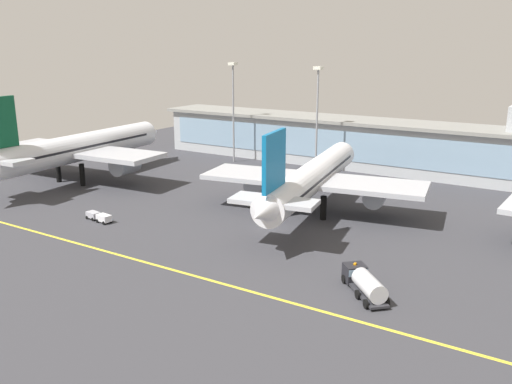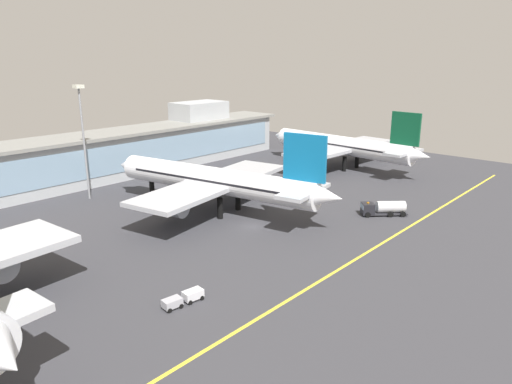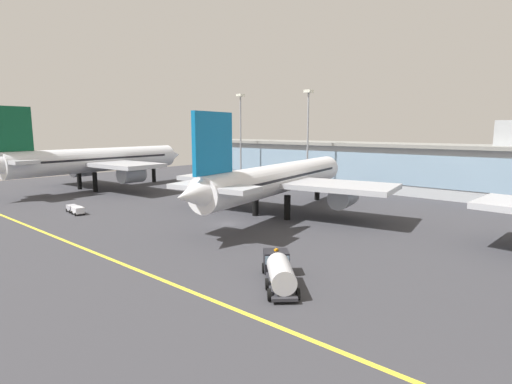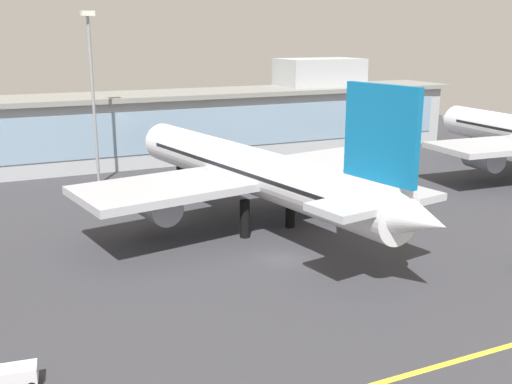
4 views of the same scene
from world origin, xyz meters
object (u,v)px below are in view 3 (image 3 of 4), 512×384
(baggage_tug_near, at_px, (75,209))
(airliner_near_left, at_px, (98,160))
(apron_light_mast_centre, at_px, (241,125))
(fuel_tanker_truck, at_px, (279,270))
(apron_light_mast_west, at_px, (308,126))
(airliner_near_right, at_px, (280,179))

(baggage_tug_near, bearing_deg, airliner_near_left, 151.90)
(apron_light_mast_centre, bearing_deg, fuel_tanker_truck, -44.20)
(fuel_tanker_truck, distance_m, apron_light_mast_west, 64.77)
(apron_light_mast_west, xyz_separation_m, apron_light_mast_centre, (-24.28, 1.62, 0.26))
(airliner_near_left, height_order, apron_light_mast_west, apron_light_mast_west)
(apron_light_mast_centre, bearing_deg, airliner_near_right, -38.36)
(airliner_near_right, bearing_deg, apron_light_mast_centre, 41.66)
(airliner_near_left, height_order, baggage_tug_near, airliner_near_left)
(baggage_tug_near, relative_size, apron_light_mast_west, 0.23)
(airliner_near_left, height_order, apron_light_mast_centre, apron_light_mast_centre)
(airliner_near_right, relative_size, fuel_tanker_truck, 6.58)
(baggage_tug_near, distance_m, apron_light_mast_centre, 55.89)
(fuel_tanker_truck, bearing_deg, baggage_tug_near, 43.19)
(apron_light_mast_west, distance_m, apron_light_mast_centre, 24.34)
(airliner_near_left, height_order, airliner_near_right, airliner_near_left)
(fuel_tanker_truck, xyz_separation_m, apron_light_mast_centre, (-57.10, 55.54, 14.82))
(apron_light_mast_west, bearing_deg, fuel_tanker_truck, -58.67)
(apron_light_mast_centre, bearing_deg, airliner_near_left, -116.40)
(fuel_tanker_truck, xyz_separation_m, baggage_tug_near, (-48.90, 2.48, -0.72))
(airliner_near_right, xyz_separation_m, baggage_tug_near, (-28.63, -23.92, -5.61))
(apron_light_mast_west, bearing_deg, apron_light_mast_centre, 176.17)
(airliner_near_right, bearing_deg, fuel_tanker_truck, -152.46)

